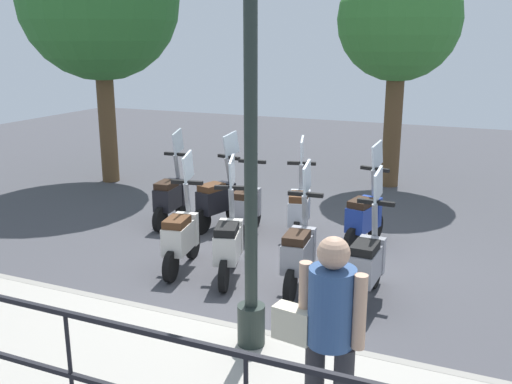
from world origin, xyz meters
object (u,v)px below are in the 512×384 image
scooter_near_3 (181,235)px  scooter_far_2 (247,206)px  scooter_near_1 (299,251)px  scooter_near_2 (229,243)px  scooter_near_0 (367,262)px  scooter_far_0 (365,216)px  scooter_far_3 (218,199)px  scooter_far_4 (171,196)px  tree_large (99,1)px  scooter_far_1 (299,209)px  tree_distant (399,22)px  lamp_post_near (251,139)px  pedestrian_with_bag (328,328)px

scooter_near_3 → scooter_far_2: bearing=-18.7°
scooter_near_1 → scooter_near_2: (-0.06, 0.92, 0.00)m
scooter_near_0 → scooter_near_1: (0.02, 0.84, 0.00)m
scooter_far_0 → scooter_far_3: 2.37m
scooter_near_0 → scooter_far_4: size_ratio=1.00×
tree_large → scooter_far_4: 4.74m
scooter_near_0 → scooter_far_1: (1.72, 1.43, 0.00)m
scooter_near_2 → scooter_near_3: 0.70m
tree_distant → scooter_far_3: tree_distant is taller
tree_distant → lamp_post_near: bearing=-179.7°
tree_large → scooter_near_2: 6.73m
tree_large → scooter_near_0: size_ratio=3.47×
pedestrian_with_bag → scooter_far_2: pedestrian_with_bag is taller
scooter_near_1 → pedestrian_with_bag: bearing=-162.6°
scooter_near_2 → scooter_far_1: bearing=-27.7°
pedestrian_with_bag → scooter_far_0: bearing=18.6°
lamp_post_near → tree_large: (5.29, 5.66, 1.57)m
pedestrian_with_bag → tree_distant: (8.35, 1.09, 2.22)m
scooter_far_0 → scooter_far_3: bearing=103.3°
scooter_near_0 → scooter_near_3: same height
scooter_near_1 → scooter_far_2: bearing=37.0°
scooter_near_3 → scooter_near_1: bearing=-98.2°
scooter_near_1 → scooter_far_3: size_ratio=1.00×
scooter_far_2 → scooter_far_4: 1.38m
scooter_near_0 → scooter_near_2: same height
scooter_near_3 → lamp_post_near: bearing=-143.4°
tree_large → scooter_far_0: size_ratio=3.47×
scooter_near_1 → scooter_near_3: same height
pedestrian_with_bag → scooter_near_1: bearing=31.8°
pedestrian_with_bag → lamp_post_near: bearing=53.1°
scooter_near_0 → scooter_far_0: same height
pedestrian_with_bag → scooter_near_1: (2.77, 1.16, -0.60)m
lamp_post_near → scooter_far_2: bearing=24.9°
scooter_near_3 → scooter_far_0: bearing=-58.5°
lamp_post_near → tree_large: size_ratio=0.84×
scooter_far_1 → scooter_far_3: (-0.01, 1.38, 0.00)m
pedestrian_with_bag → scooter_far_4: size_ratio=1.03×
scooter_far_1 → scooter_far_2: (-0.18, 0.79, 0.00)m
scooter_far_1 → scooter_far_4: 2.18m
tree_large → scooter_far_1: bearing=-111.0°
tree_large → scooter_far_1: (-1.91, -4.96, -3.23)m
scooter_near_0 → scooter_near_3: (-0.03, 2.46, 0.00)m
lamp_post_near → scooter_far_4: lamp_post_near is taller
scooter_near_2 → scooter_far_4: (1.61, 1.84, 0.00)m
tree_large → scooter_near_3: bearing=-132.9°
pedestrian_with_bag → scooter_near_1: pedestrian_with_bag is taller
scooter_far_3 → scooter_far_4: (-0.14, 0.80, 0.00)m
scooter_far_2 → scooter_near_2: bearing=-169.3°
scooter_near_1 → scooter_far_4: bearing=55.5°
scooter_far_3 → scooter_far_4: bearing=115.5°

